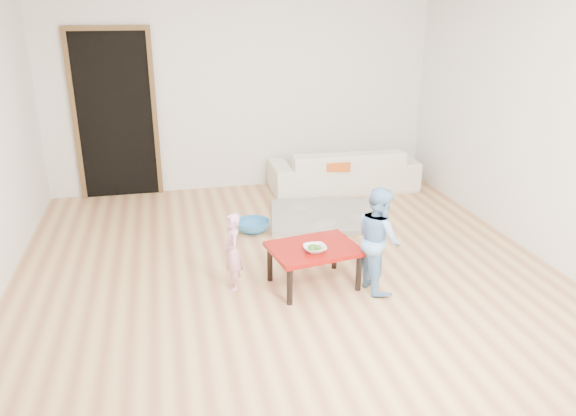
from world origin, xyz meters
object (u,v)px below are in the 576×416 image
object	(u,v)px
sofa	(343,169)
basin	(253,226)
child_pink	(232,252)
child_blue	(379,239)
red_table	(314,266)
bowl	(315,249)

from	to	relation	value
sofa	basin	xyz separation A→B (m)	(-1.42, -1.18, -0.22)
child_pink	child_blue	xyz separation A→B (m)	(1.23, -0.26, 0.12)
sofa	basin	world-z (taller)	sofa
red_table	child_blue	bearing A→B (deg)	-17.03
bowl	child_blue	world-z (taller)	child_blue
child_blue	bowl	bearing A→B (deg)	77.73
bowl	basin	size ratio (longest dim) A/B	0.51
red_table	basin	distance (m)	1.39
basin	sofa	bearing A→B (deg)	39.72
child_pink	basin	bearing A→B (deg)	159.25
red_table	bowl	world-z (taller)	bowl
sofa	child_blue	distance (m)	2.75
bowl	child_blue	distance (m)	0.55
child_pink	basin	distance (m)	1.33
bowl	sofa	bearing A→B (deg)	67.02
sofa	red_table	world-z (taller)	sofa
sofa	bowl	size ratio (longest dim) A/B	9.87
sofa	child_pink	xyz separation A→B (m)	(-1.80, -2.42, 0.07)
child_pink	child_blue	bearing A→B (deg)	74.02
sofa	child_blue	bearing A→B (deg)	78.99
basin	child_pink	bearing A→B (deg)	-106.87
basin	child_blue	bearing A→B (deg)	-60.36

